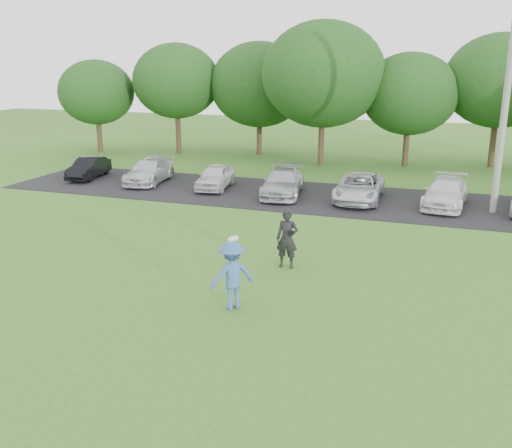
{
  "coord_description": "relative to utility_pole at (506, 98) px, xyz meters",
  "views": [
    {
      "loc": [
        5.72,
        -13.01,
        6.37
      ],
      "look_at": [
        0.0,
        3.5,
        1.3
      ],
      "focal_mm": 40.0,
      "sensor_mm": 36.0,
      "label": 1
    }
  ],
  "objects": [
    {
      "name": "parking_lot",
      "position": [
        -7.6,
        0.26,
        -4.81
      ],
      "size": [
        32.0,
        6.5,
        0.03
      ],
      "primitive_type": "cube",
      "color": "black",
      "rests_on": "ground"
    },
    {
      "name": "ground",
      "position": [
        -7.6,
        -12.74,
        -4.83
      ],
      "size": [
        100.0,
        100.0,
        0.0
      ],
      "primitive_type": "plane",
      "color": "#326A1E",
      "rests_on": "ground"
    },
    {
      "name": "utility_pole",
      "position": [
        0.0,
        0.0,
        0.0
      ],
      "size": [
        0.28,
        0.28,
        9.66
      ],
      "primitive_type": "cylinder",
      "color": "gray",
      "rests_on": "ground"
    },
    {
      "name": "frisbee_player",
      "position": [
        -7.04,
        -12.77,
        -3.9
      ],
      "size": [
        1.35,
        1.32,
        2.09
      ],
      "color": "#3C60A9",
      "rests_on": "ground"
    },
    {
      "name": "camera_bystander",
      "position": [
        -6.53,
        -9.33,
        -3.88
      ],
      "size": [
        0.71,
        0.49,
        1.89
      ],
      "color": "black",
      "rests_on": "ground"
    },
    {
      "name": "parked_cars",
      "position": [
        -6.72,
        0.36,
        -4.19
      ],
      "size": [
        28.06,
        5.01,
        1.26
      ],
      "color": "black",
      "rests_on": "parking_lot"
    },
    {
      "name": "tree_row",
      "position": [
        -6.09,
        10.02,
        0.08
      ],
      "size": [
        42.39,
        9.85,
        8.64
      ],
      "color": "#38281C",
      "rests_on": "ground"
    }
  ]
}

